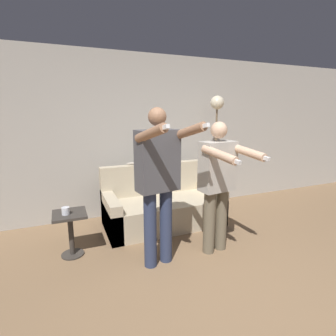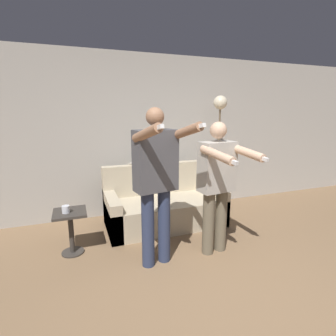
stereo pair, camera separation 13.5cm
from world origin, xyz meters
name	(u,v)px [view 1 (the left image)]	position (x,y,z in m)	size (l,w,h in m)	color
ground_plane	(260,319)	(0.00, 0.00, 0.00)	(16.00, 16.00, 0.00)	#846647
wall_back	(151,136)	(0.00, 2.76, 1.30)	(10.00, 0.05, 2.60)	#B7B2A8
couch	(162,206)	(-0.06, 2.11, 0.27)	(1.74, 0.86, 0.89)	beige
person_left	(159,177)	(-0.49, 1.09, 1.01)	(0.60, 0.72, 1.74)	#2D3856
person_right	(218,180)	(0.25, 1.09, 0.91)	(0.54, 0.71, 1.59)	#6B604C
cat	(146,160)	(-0.21, 2.42, 0.96)	(0.49, 0.12, 0.16)	#B7AD9E
floor_lamp	(217,121)	(0.97, 2.29, 1.55)	(0.26, 0.26, 1.95)	#756047
side_table	(70,226)	(-1.39, 1.66, 0.37)	(0.38, 0.38, 0.54)	#38332D
cup	(66,211)	(-1.43, 1.64, 0.58)	(0.09, 0.09, 0.09)	silver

